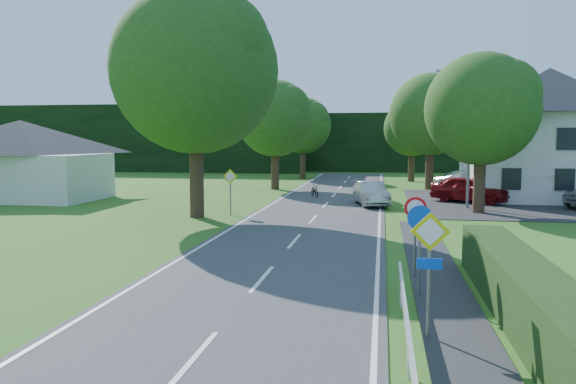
% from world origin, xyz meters
% --- Properties ---
extents(road, '(7.00, 80.00, 0.04)m').
position_xyz_m(road, '(0.00, 20.00, 0.02)').
color(road, '#39393C').
rests_on(road, ground).
extents(parking_pad, '(14.00, 16.00, 0.04)m').
position_xyz_m(parking_pad, '(12.00, 33.00, 0.02)').
color(parking_pad, '#252528').
rests_on(parking_pad, ground).
extents(line_edge_left, '(0.12, 80.00, 0.01)m').
position_xyz_m(line_edge_left, '(-3.25, 20.00, 0.04)').
color(line_edge_left, white).
rests_on(line_edge_left, road).
extents(line_edge_right, '(0.12, 80.00, 0.01)m').
position_xyz_m(line_edge_right, '(3.25, 20.00, 0.04)').
color(line_edge_right, white).
rests_on(line_edge_right, road).
extents(line_centre, '(0.12, 80.00, 0.01)m').
position_xyz_m(line_centre, '(0.00, 20.00, 0.04)').
color(line_centre, white).
rests_on(line_centre, road).
extents(tree_main, '(9.40, 9.40, 11.64)m').
position_xyz_m(tree_main, '(-6.00, 24.00, 5.82)').
color(tree_main, '#244815').
rests_on(tree_main, ground).
extents(tree_left_far, '(7.00, 7.00, 8.58)m').
position_xyz_m(tree_left_far, '(-5.00, 40.00, 4.29)').
color(tree_left_far, '#244815').
rests_on(tree_left_far, ground).
extents(tree_right_far, '(7.40, 7.40, 9.09)m').
position_xyz_m(tree_right_far, '(7.00, 42.00, 4.54)').
color(tree_right_far, '#244815').
rests_on(tree_right_far, ground).
extents(tree_left_back, '(6.60, 6.60, 8.07)m').
position_xyz_m(tree_left_back, '(-4.50, 52.00, 4.04)').
color(tree_left_back, '#244815').
rests_on(tree_left_back, ground).
extents(tree_right_back, '(6.20, 6.20, 7.56)m').
position_xyz_m(tree_right_back, '(6.00, 50.00, 3.78)').
color(tree_right_back, '#244815').
rests_on(tree_right_back, ground).
extents(tree_right_mid, '(7.00, 7.00, 8.58)m').
position_xyz_m(tree_right_mid, '(8.50, 28.00, 4.29)').
color(tree_right_mid, '#244815').
rests_on(tree_right_mid, ground).
extents(treeline_left, '(44.00, 6.00, 8.00)m').
position_xyz_m(treeline_left, '(-28.00, 62.00, 4.00)').
color(treeline_left, black).
rests_on(treeline_left, ground).
extents(treeline_right, '(30.00, 5.00, 7.00)m').
position_xyz_m(treeline_right, '(8.00, 66.00, 3.50)').
color(treeline_right, black).
rests_on(treeline_right, ground).
extents(bungalow_left, '(11.00, 6.50, 5.20)m').
position_xyz_m(bungalow_left, '(-20.00, 30.00, 2.71)').
color(bungalow_left, silver).
rests_on(bungalow_left, ground).
extents(house_white, '(10.60, 8.40, 8.60)m').
position_xyz_m(house_white, '(14.00, 36.00, 4.41)').
color(house_white, silver).
rests_on(house_white, ground).
extents(streetlight, '(2.03, 0.18, 8.00)m').
position_xyz_m(streetlight, '(8.06, 30.00, 4.46)').
color(streetlight, slate).
rests_on(streetlight, ground).
extents(sign_priority_right, '(0.78, 0.09, 2.59)m').
position_xyz_m(sign_priority_right, '(4.30, 7.98, 1.80)').
color(sign_priority_right, slate).
rests_on(sign_priority_right, ground).
extents(sign_roundabout, '(0.64, 0.08, 2.37)m').
position_xyz_m(sign_roundabout, '(4.30, 10.98, 1.67)').
color(sign_roundabout, slate).
rests_on(sign_roundabout, ground).
extents(sign_speed_limit, '(0.64, 0.11, 2.37)m').
position_xyz_m(sign_speed_limit, '(4.30, 12.97, 1.77)').
color(sign_speed_limit, slate).
rests_on(sign_speed_limit, ground).
extents(sign_priority_left, '(0.78, 0.09, 2.44)m').
position_xyz_m(sign_priority_left, '(-4.50, 24.98, 1.72)').
color(sign_priority_left, slate).
rests_on(sign_priority_left, ground).
extents(moving_car, '(2.43, 4.51, 1.41)m').
position_xyz_m(moving_car, '(2.70, 30.25, 0.74)').
color(moving_car, '#A9AAAE').
rests_on(moving_car, road).
extents(motorcycle, '(1.16, 1.80, 0.89)m').
position_xyz_m(motorcycle, '(-1.20, 34.69, 0.49)').
color(motorcycle, black).
rests_on(motorcycle, road).
extents(parked_car_red, '(5.10, 3.91, 1.62)m').
position_xyz_m(parked_car_red, '(8.77, 32.88, 0.85)').
color(parked_car_red, maroon).
rests_on(parked_car_red, parking_pad).
extents(parked_car_silver_a, '(5.39, 2.36, 1.72)m').
position_xyz_m(parked_car_silver_a, '(9.60, 37.00, 0.90)').
color(parked_car_silver_a, '#B8B8BD').
rests_on(parked_car_silver_a, parking_pad).
extents(parasol, '(2.67, 2.70, 1.93)m').
position_xyz_m(parasol, '(12.92, 32.28, 1.00)').
color(parasol, red).
rests_on(parasol, parking_pad).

